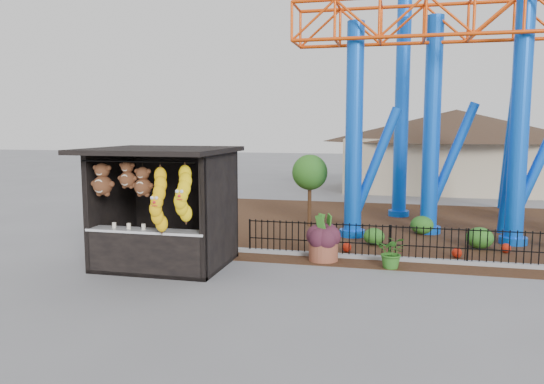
% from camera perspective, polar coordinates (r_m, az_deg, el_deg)
% --- Properties ---
extents(ground, '(120.00, 120.00, 0.00)m').
position_cam_1_polar(ground, '(12.49, -0.85, -10.00)').
color(ground, slate).
rests_on(ground, ground).
extents(mulch_bed, '(18.00, 12.00, 0.02)m').
position_cam_1_polar(mulch_bed, '(19.93, 16.30, -3.79)').
color(mulch_bed, '#331E11').
rests_on(mulch_bed, ground).
extents(curb, '(18.00, 0.18, 0.12)m').
position_cam_1_polar(curb, '(15.04, 17.19, -7.13)').
color(curb, gray).
rests_on(curb, ground).
extents(prize_booth, '(3.50, 3.40, 3.12)m').
position_cam_1_polar(prize_booth, '(13.98, -11.85, -1.88)').
color(prize_booth, black).
rests_on(prize_booth, ground).
extents(picket_fence, '(12.20, 0.06, 1.00)m').
position_cam_1_polar(picket_fence, '(15.03, 20.69, -5.56)').
color(picket_fence, black).
rests_on(picket_fence, ground).
extents(roller_coaster, '(11.00, 6.37, 10.82)m').
position_cam_1_polar(roller_coaster, '(20.10, 20.22, 14.59)').
color(roller_coaster, blue).
rests_on(roller_coaster, ground).
extents(terracotta_planter, '(1.00, 1.00, 0.57)m').
position_cam_1_polar(terracotta_planter, '(14.67, 5.54, -6.30)').
color(terracotta_planter, brown).
rests_on(terracotta_planter, ground).
extents(planter_foliage, '(0.70, 0.70, 0.64)m').
position_cam_1_polar(planter_foliage, '(14.54, 5.57, -3.99)').
color(planter_foliage, '#381622').
rests_on(planter_foliage, terracotta_planter).
extents(potted_plant, '(0.89, 0.80, 0.88)m').
position_cam_1_polar(potted_plant, '(14.13, 12.83, -6.31)').
color(potted_plant, '#235E1B').
rests_on(potted_plant, ground).
extents(landscaping, '(8.43, 3.76, 0.64)m').
position_cam_1_polar(landscaping, '(17.60, 19.48, -4.39)').
color(landscaping, '#275C1B').
rests_on(landscaping, mulch_bed).
extents(pavilion, '(15.00, 15.00, 4.80)m').
position_cam_1_polar(pavilion, '(31.71, 19.13, 5.61)').
color(pavilion, '#BFAD8C').
rests_on(pavilion, ground).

